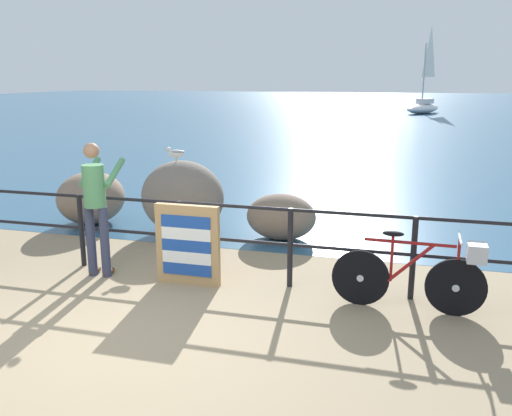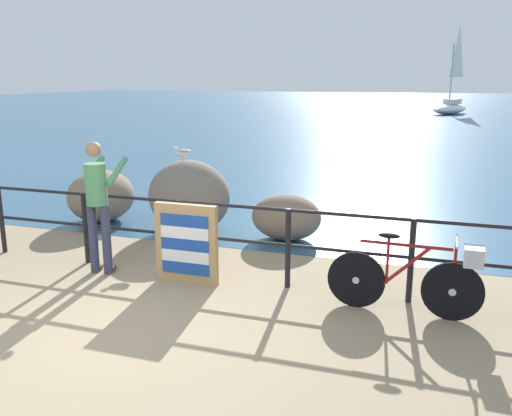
# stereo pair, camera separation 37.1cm
# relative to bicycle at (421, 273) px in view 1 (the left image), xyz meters

# --- Properties ---
(ground_plane) EXTENTS (120.00, 120.00, 0.10)m
(ground_plane) POSITION_rel_bicycle_xyz_m (-3.05, 18.30, -0.51)
(ground_plane) COLOR #937F60
(sea_surface) EXTENTS (120.00, 90.00, 0.01)m
(sea_surface) POSITION_rel_bicycle_xyz_m (-3.05, 46.61, -0.46)
(sea_surface) COLOR #2D5675
(sea_surface) RESTS_ON ground_plane
(promenade_railing) EXTENTS (8.96, 0.07, 1.02)m
(promenade_railing) POSITION_rel_bicycle_xyz_m (-3.05, 0.35, 0.18)
(promenade_railing) COLOR black
(promenade_railing) RESTS_ON ground_plane
(bicycle) EXTENTS (1.70, 0.48, 0.92)m
(bicycle) POSITION_rel_bicycle_xyz_m (0.00, 0.00, 0.00)
(bicycle) COLOR black
(bicycle) RESTS_ON ground_plane
(person_at_railing) EXTENTS (0.46, 0.65, 1.78)m
(person_at_railing) POSITION_rel_bicycle_xyz_m (-4.10, 0.08, 0.53)
(person_at_railing) COLOR #333851
(person_at_railing) RESTS_ON ground_plane
(folded_deckchair_stack) EXTENTS (0.84, 0.10, 1.04)m
(folded_deckchair_stack) POSITION_rel_bicycle_xyz_m (-2.84, 0.10, 0.06)
(folded_deckchair_stack) COLOR tan
(folded_deckchair_stack) RESTS_ON ground_plane
(breakwater_boulder_main) EXTENTS (1.42, 1.15, 1.24)m
(breakwater_boulder_main) POSITION_rel_bicycle_xyz_m (-3.81, 2.24, 0.16)
(breakwater_boulder_main) COLOR slate
(breakwater_boulder_main) RESTS_ON ground
(breakwater_boulder_left) EXTENTS (1.16, 1.30, 0.94)m
(breakwater_boulder_left) POSITION_rel_bicycle_xyz_m (-5.67, 2.41, 0.00)
(breakwater_boulder_left) COLOR #826C59
(breakwater_boulder_left) RESTS_ON ground
(breakwater_boulder_right) EXTENTS (1.14, 0.85, 0.75)m
(breakwater_boulder_right) POSITION_rel_bicycle_xyz_m (-2.14, 2.34, -0.09)
(breakwater_boulder_right) COLOR #7B6857
(breakwater_boulder_right) RESTS_ON ground
(seagull) EXTENTS (0.34, 0.18, 0.23)m
(seagull) POSITION_rel_bicycle_xyz_m (-3.88, 2.17, 0.92)
(seagull) COLOR gold
(seagull) RESTS_ON breakwater_boulder_main
(sailboat) EXTENTS (3.09, 4.53, 6.16)m
(sailboat) POSITION_rel_bicycle_xyz_m (0.91, 35.81, 0.24)
(sailboat) COLOR white
(sailboat) RESTS_ON sea_surface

